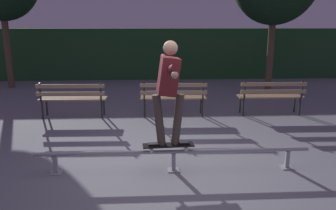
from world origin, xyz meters
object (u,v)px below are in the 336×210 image
Objects in this scene: skateboard at (168,145)px; park_bench_leftmost at (72,96)px; park_bench_right_center at (271,94)px; grind_rail at (173,154)px; skateboarder at (169,85)px; park_bench_left_center at (173,95)px.

skateboard is 3.78m from park_bench_leftmost.
park_bench_leftmost is at bearing 180.00° from park_bench_right_center.
grind_rail is 1.09m from skateboarder.
skateboard is at bearing -180.00° from grind_rail.
grind_rail is 2.70× the size of skateboarder.
park_bench_left_center is at bearing 0.00° from park_bench_leftmost.
skateboarder is 3.87m from park_bench_leftmost.
skateboard is at bearing -55.78° from park_bench_leftmost.
park_bench_left_center is (0.30, 3.13, -0.81)m from skateboarder.
park_bench_left_center is at bearing 84.56° from skateboarder.
park_bench_right_center is at bearing 0.00° from park_bench_leftmost.
park_bench_right_center is (4.86, 0.00, 0.00)m from park_bench_leftmost.
park_bench_left_center is 2.43m from park_bench_right_center.
skateboard is 0.51× the size of skateboarder.
skateboard is (-0.08, -0.00, 0.15)m from grind_rail.
skateboarder is at bearing -131.07° from park_bench_right_center.
park_bench_leftmost is (-2.13, 3.13, -0.81)m from skateboarder.
skateboard is 4.15m from park_bench_right_center.
skateboarder is at bearing -95.44° from park_bench_left_center.
park_bench_left_center is at bearing 84.50° from skateboard.
skateboarder is (0.00, 0.00, 0.94)m from skateboard.
park_bench_leftmost is 1.00× the size of park_bench_right_center.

